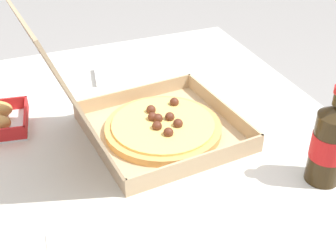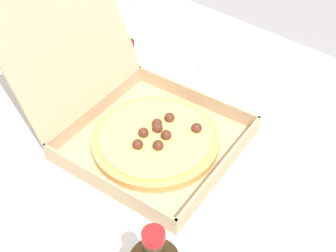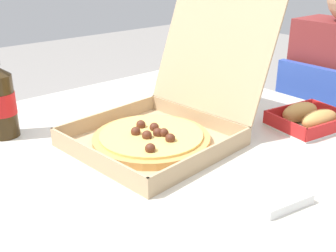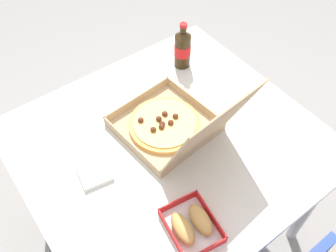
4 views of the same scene
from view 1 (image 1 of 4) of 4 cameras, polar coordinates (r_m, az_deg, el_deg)
The scene contains 4 objects.
dining_table at distance 1.15m, azimuth -4.16°, elevation -4.22°, with size 1.11×1.03×0.75m.
pizza_box_open at distance 1.06m, azimuth -2.78°, elevation 0.76°, with size 0.39×0.50×0.37m.
cola_bottle at distance 0.97m, azimuth 19.83°, elevation -2.05°, with size 0.07×0.07×0.22m.
napkin_pile at distance 1.36m, azimuth -6.94°, elevation 6.57°, with size 0.11×0.11×0.02m, color white.
Camera 1 is at (-0.87, 0.26, 1.38)m, focal length 48.00 mm.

